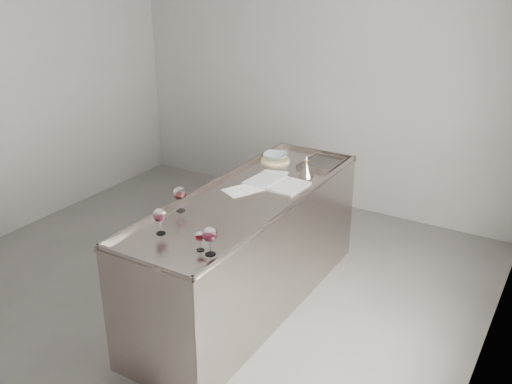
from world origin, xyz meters
The scene contains 12 objects.
room_shell centered at (0.00, 0.00, 1.40)m, with size 4.54×5.04×2.84m.
counter centered at (0.50, 0.30, 0.47)m, with size 0.77×2.42×0.97m.
wine_glass_left centered at (0.23, -0.18, 1.07)m, with size 0.09×0.09×0.18m.
wine_glass_middle centered at (0.34, -0.53, 1.07)m, with size 0.09×0.09×0.18m.
wine_glass_right centered at (0.78, -0.59, 1.07)m, with size 0.09×0.09×0.18m.
wine_glass_small centered at (0.69, -0.58, 1.03)m, with size 0.06×0.06×0.13m.
notebook centered at (0.56, 0.62, 0.95)m, with size 0.48×0.35×0.02m.
loose_paper_top centered at (0.46, 0.74, 0.94)m, with size 0.21×0.30×0.00m, color silver.
loose_paper_under centered at (0.40, 0.37, 0.94)m, with size 0.20×0.29×0.00m, color white.
trivet centered at (0.29, 1.09, 0.95)m, with size 0.25×0.25×0.02m, color #CCBE84.
ceramic_bowl centered at (0.29, 1.09, 0.99)m, with size 0.21×0.21×0.05m, color #88999E.
wine_funnel centered at (0.69, 0.88, 1.00)m, with size 0.12×0.12×0.18m.
Camera 1 is at (2.58, -3.06, 2.63)m, focal length 40.00 mm.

